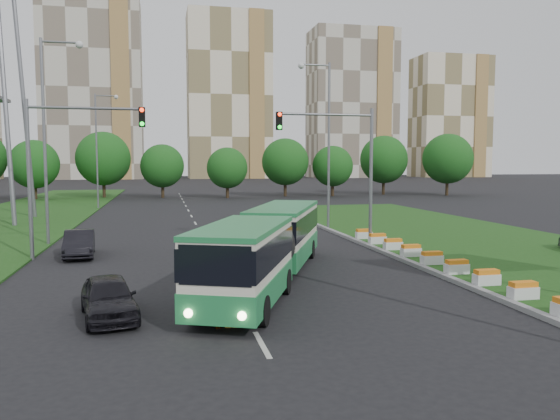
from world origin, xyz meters
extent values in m
plane|color=black|center=(0.00, 0.00, 0.00)|extent=(360.00, 360.00, 0.00)
cube|color=#1B4513|center=(13.00, 8.00, 0.07)|extent=(14.00, 60.00, 0.15)
cube|color=gray|center=(6.05, 8.00, 0.09)|extent=(0.30, 60.00, 0.18)
cylinder|color=slate|center=(6.40, 10.00, 4.00)|extent=(0.20, 0.20, 8.00)
cylinder|color=slate|center=(3.65, 10.00, 7.60)|extent=(5.50, 0.14, 0.14)
cube|color=black|center=(0.90, 10.00, 7.20)|extent=(0.32, 0.32, 1.00)
cylinder|color=slate|center=(-12.00, 9.00, 4.00)|extent=(0.20, 0.20, 8.00)
cylinder|color=slate|center=(-9.25, 9.00, 7.60)|extent=(5.50, 0.14, 0.14)
cube|color=black|center=(-6.50, 9.00, 7.20)|extent=(0.32, 0.32, 1.00)
cube|color=beige|center=(-25.00, 150.00, 26.00)|extent=(28.00, 15.00, 52.00)
cube|color=beige|center=(15.00, 150.00, 25.00)|extent=(25.00, 15.00, 50.00)
cube|color=beige|center=(55.00, 150.00, 23.50)|extent=(27.00, 15.00, 47.00)
cube|color=beige|center=(90.00, 150.00, 20.00)|extent=(24.00, 14.00, 40.00)
cube|color=beige|center=(-1.58, -2.63, 1.59)|extent=(2.27, 6.26, 2.45)
cube|color=beige|center=(-1.58, 5.40, 1.59)|extent=(2.27, 7.62, 2.45)
cylinder|color=black|center=(-1.58, 1.04, 1.54)|extent=(2.27, 1.13, 2.27)
cube|color=#21743F|center=(-1.58, -2.63, 0.77)|extent=(2.34, 6.31, 0.86)
cube|color=#21743F|center=(-1.58, 5.40, 0.77)|extent=(2.34, 7.67, 0.86)
cube|color=black|center=(-1.58, -2.63, 2.00)|extent=(2.34, 6.31, 0.95)
cube|color=black|center=(-1.58, 5.40, 2.00)|extent=(2.34, 7.67, 0.95)
imported|color=black|center=(-7.26, -2.52, 0.67)|extent=(2.26, 4.13, 1.33)
imported|color=black|center=(-9.82, 9.55, 0.68)|extent=(1.82, 4.27, 1.37)
imported|color=gray|center=(-4.07, -4.16, 0.89)|extent=(0.64, 0.76, 1.79)
cube|color=orange|center=(-3.61, -4.20, 0.31)|extent=(0.37, 0.31, 0.63)
cylinder|color=black|center=(-3.61, -4.35, 0.07)|extent=(0.04, 0.15, 0.15)
camera|label=1|loc=(-5.54, -20.08, 4.89)|focal=35.00mm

